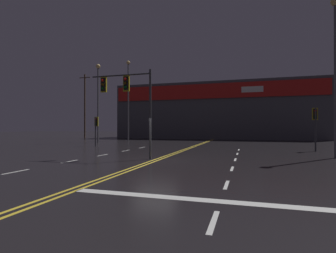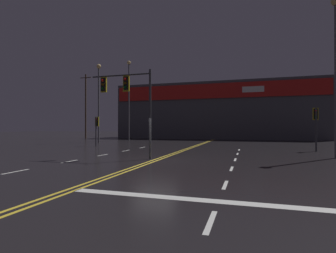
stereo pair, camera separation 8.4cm
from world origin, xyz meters
name	(u,v)px [view 2 (the right image)]	position (x,y,z in m)	size (l,w,h in m)	color
ground_plane	(154,161)	(0.00, 0.00, 0.00)	(200.00, 200.00, 0.00)	black
road_markings	(160,164)	(0.78, -1.30, 0.00)	(13.36, 60.00, 0.01)	gold
traffic_signal_median	(126,92)	(-2.12, 0.53, 4.17)	(4.07, 0.36, 5.49)	#38383D
traffic_signal_corner_northwest	(97,125)	(-9.77, 9.33, 2.22)	(0.42, 0.36, 3.04)	#38383D
traffic_signal_corner_northeast	(316,119)	(10.48, 9.38, 2.60)	(0.42, 0.36, 3.53)	#38383D
streetlight_near_left	(129,91)	(-11.56, 20.75, 7.29)	(0.56, 0.56, 11.77)	#59595E
streetlight_near_right	(336,56)	(10.56, 4.51, 6.45)	(0.56, 0.56, 10.22)	#59595E
streetlight_median_approach	(99,93)	(-12.93, 14.82, 6.33)	(0.56, 0.56, 9.99)	#59595E
building_backdrop	(217,112)	(0.00, 32.78, 4.73)	(34.14, 10.23, 9.43)	#4C4C51
utility_pole_row	(219,100)	(1.03, 26.05, 6.18)	(47.64, 0.26, 12.42)	#4C3828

